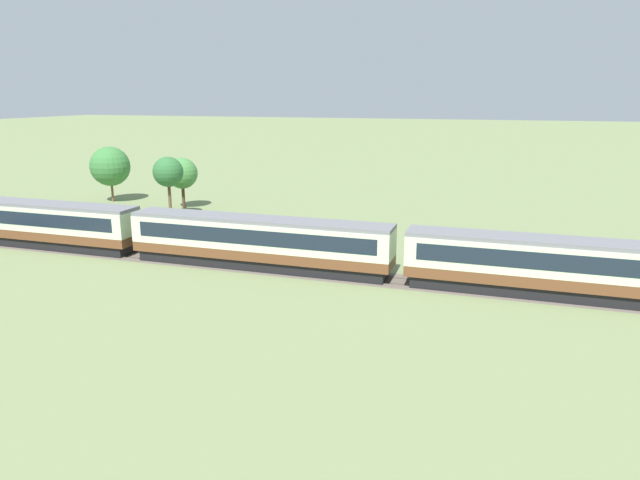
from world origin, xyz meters
name	(u,v)px	position (x,y,z in m)	size (l,w,h in m)	color
passenger_train	(262,240)	(-35.47, 0.32, 2.31)	(114.33, 3.04, 4.16)	brown
railway_track	(171,259)	(-44.07, 0.32, 0.01)	(171.91, 3.60, 0.04)	#665B51
yard_tree_0	(110,166)	(-66.30, 21.69, 4.65)	(5.12, 5.12, 7.22)	brown
yard_tree_1	(168,172)	(-53.50, 15.32, 5.21)	(3.42, 3.42, 6.96)	brown
yard_tree_2	(182,173)	(-55.00, 20.66, 4.32)	(3.80, 3.80, 6.24)	#4C3823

